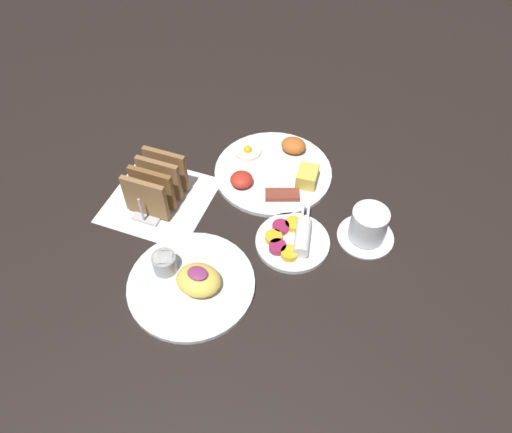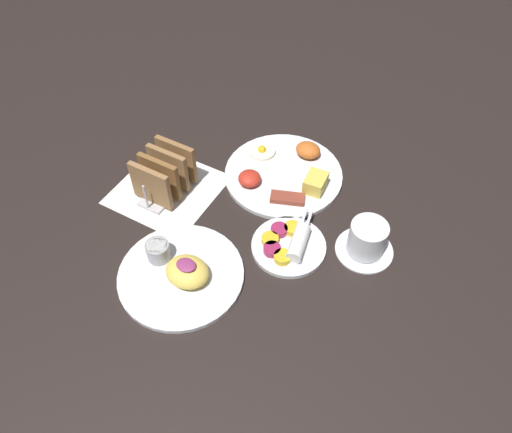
{
  "view_description": "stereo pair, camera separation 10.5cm",
  "coord_description": "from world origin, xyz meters",
  "px_view_note": "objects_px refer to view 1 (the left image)",
  "views": [
    {
      "loc": [
        0.3,
        -0.61,
        0.84
      ],
      "look_at": [
        0.07,
        0.03,
        0.03
      ],
      "focal_mm": 35.0,
      "sensor_mm": 36.0,
      "label": 1
    },
    {
      "loc": [
        0.4,
        -0.56,
        0.84
      ],
      "look_at": [
        0.07,
        0.03,
        0.03
      ],
      "focal_mm": 35.0,
      "sensor_mm": 36.0,
      "label": 2
    }
  ],
  "objects_px": {
    "coffee_cup": "(368,226)",
    "toast_rack": "(156,185)",
    "plate_condiments": "(293,240)",
    "plate_foreground": "(189,280)",
    "plate_breakfast": "(275,170)"
  },
  "relations": [
    {
      "from": "plate_condiments",
      "to": "toast_rack",
      "type": "relative_size",
      "value": 1.18
    },
    {
      "from": "plate_breakfast",
      "to": "plate_foreground",
      "type": "distance_m",
      "value": 0.36
    },
    {
      "from": "coffee_cup",
      "to": "plate_breakfast",
      "type": "bearing_deg",
      "value": 154.84
    },
    {
      "from": "plate_breakfast",
      "to": "plate_condiments",
      "type": "distance_m",
      "value": 0.21
    },
    {
      "from": "plate_condiments",
      "to": "coffee_cup",
      "type": "height_order",
      "value": "coffee_cup"
    },
    {
      "from": "plate_breakfast",
      "to": "plate_condiments",
      "type": "xyz_separation_m",
      "value": [
        0.1,
        -0.18,
        0.0
      ]
    },
    {
      "from": "plate_foreground",
      "to": "coffee_cup",
      "type": "bearing_deg",
      "value": 38.45
    },
    {
      "from": "toast_rack",
      "to": "coffee_cup",
      "type": "distance_m",
      "value": 0.46
    },
    {
      "from": "plate_breakfast",
      "to": "coffee_cup",
      "type": "bearing_deg",
      "value": -25.16
    },
    {
      "from": "coffee_cup",
      "to": "toast_rack",
      "type": "bearing_deg",
      "value": -172.76
    },
    {
      "from": "plate_condiments",
      "to": "plate_foreground",
      "type": "xyz_separation_m",
      "value": [
        -0.16,
        -0.17,
        0.0
      ]
    },
    {
      "from": "plate_foreground",
      "to": "toast_rack",
      "type": "bearing_deg",
      "value": 131.72
    },
    {
      "from": "plate_foreground",
      "to": "coffee_cup",
      "type": "xyz_separation_m",
      "value": [
        0.3,
        0.24,
        0.02
      ]
    },
    {
      "from": "plate_condiments",
      "to": "coffee_cup",
      "type": "distance_m",
      "value": 0.16
    },
    {
      "from": "plate_condiments",
      "to": "coffee_cup",
      "type": "xyz_separation_m",
      "value": [
        0.14,
        0.07,
        0.02
      ]
    }
  ]
}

